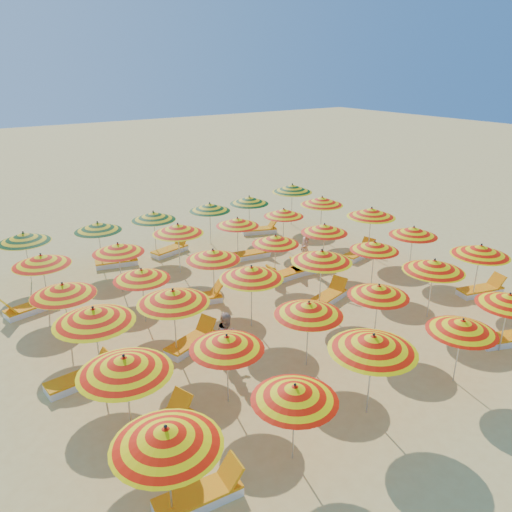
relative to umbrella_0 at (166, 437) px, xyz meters
name	(u,v)px	position (x,y,z in m)	size (l,w,h in m)	color
ground	(264,302)	(6.56, 6.36, -1.87)	(120.00, 120.00, 0.00)	#E0BD63
umbrella_0	(166,437)	(0.00, 0.00, 0.00)	(2.61, 2.61, 2.13)	silver
umbrella_1	(295,393)	(2.77, -0.09, -0.19)	(2.06, 2.06, 1.92)	silver
umbrella_2	(373,343)	(5.19, 0.09, 0.06)	(2.61, 2.61, 2.19)	silver
umbrella_3	(462,326)	(8.03, -0.31, -0.21)	(2.23, 2.23, 1.89)	silver
umbrella_4	(509,300)	(10.45, -0.14, -0.20)	(2.21, 2.21, 1.90)	silver
umbrella_6	(124,365)	(0.17, 2.46, 0.05)	(2.40, 2.40, 2.18)	silver
umbrella_7	(227,342)	(2.63, 2.34, -0.18)	(2.25, 2.25, 1.93)	silver
umbrella_8	(309,309)	(5.29, 2.49, -0.12)	(2.19, 2.19, 2.00)	silver
umbrella_9	(379,291)	(7.82, 2.33, -0.19)	(2.22, 2.22, 1.92)	silver
umbrella_10	(434,266)	(10.44, 2.42, -0.03)	(2.07, 2.07, 2.10)	silver
umbrella_11	(481,250)	(12.92, 2.37, -0.02)	(2.43, 2.43, 2.11)	silver
umbrella_12	(94,315)	(0.32, 5.01, 0.07)	(2.11, 2.11, 2.21)	silver
umbrella_13	(173,297)	(2.49, 4.96, 0.02)	(2.11, 2.11, 2.15)	silver
umbrella_14	(251,273)	(5.25, 5.19, 0.00)	(2.09, 2.09, 2.13)	silver
umbrella_15	(322,256)	(7.90, 4.95, 0.04)	(2.59, 2.59, 2.17)	silver
umbrella_16	(375,246)	(10.61, 5.10, -0.21)	(2.10, 2.10, 1.89)	silver
umbrella_17	(413,231)	(12.93, 5.26, -0.12)	(2.41, 2.41, 1.99)	silver
umbrella_18	(63,290)	(0.16, 7.44, -0.11)	(2.28, 2.28, 2.01)	silver
umbrella_19	(141,274)	(2.55, 7.40, -0.19)	(2.14, 2.14, 1.91)	silver
umbrella_20	(213,255)	(5.15, 7.42, -0.11)	(2.17, 2.17, 2.01)	silver
umbrella_21	(275,240)	(8.01, 7.69, -0.20)	(2.35, 2.35, 1.91)	silver
umbrella_22	(324,228)	(10.31, 7.51, -0.13)	(2.16, 2.16, 1.98)	silver
umbrella_23	(371,212)	(13.05, 7.61, 0.06)	(2.28, 2.28, 2.20)	silver
umbrella_24	(41,260)	(0.17, 10.20, -0.09)	(2.06, 2.06, 2.03)	silver
umbrella_25	(118,248)	(2.73, 10.03, -0.15)	(2.02, 2.02, 1.96)	silver
umbrella_26	(178,229)	(5.30, 10.43, -0.01)	(2.55, 2.55, 2.12)	silver
umbrella_27	(237,222)	(8.02, 10.39, -0.19)	(2.07, 2.07, 1.91)	silver
umbrella_28	(284,213)	(10.50, 10.44, -0.20)	(2.16, 2.16, 1.90)	silver
umbrella_29	(322,201)	(12.74, 10.43, 0.00)	(2.33, 2.33, 2.13)	silver
umbrella_30	(24,237)	(0.15, 12.91, -0.07)	(2.13, 2.13, 2.06)	silver
umbrella_31	(98,227)	(2.90, 12.80, -0.11)	(2.46, 2.46, 2.00)	silver
umbrella_32	(153,216)	(5.34, 12.89, -0.10)	(2.44, 2.44, 2.02)	silver
umbrella_33	(210,207)	(8.03, 12.78, -0.11)	(1.96, 1.96, 2.01)	silver
umbrella_34	(249,200)	(10.23, 12.84, -0.12)	(2.47, 2.47, 2.00)	silver
umbrella_35	(292,188)	(13.01, 13.04, 0.05)	(2.20, 2.20, 2.19)	silver
lounger_0	(200,496)	(0.60, 0.02, -1.72)	(1.78, 0.73, 0.69)	white
lounger_1	(507,339)	(11.04, -0.02, -1.72)	(1.83, 1.15, 0.69)	white
lounger_2	(160,427)	(0.77, 2.26, -1.72)	(1.83, 1.08, 0.69)	white
lounger_3	(481,290)	(13.51, 2.44, -1.72)	(1.82, 1.00, 0.69)	white
lounger_4	(81,379)	(-0.19, 5.15, -1.72)	(1.78, 0.74, 0.69)	white
lounger_5	(192,342)	(3.09, 5.17, -1.72)	(1.83, 1.13, 0.69)	white
lounger_6	(328,297)	(8.50, 5.16, -1.72)	(1.82, 1.03, 0.69)	white
lounger_7	(199,299)	(4.65, 7.65, -1.72)	(1.83, 1.07, 0.69)	white
lounger_8	(286,274)	(8.51, 7.61, -1.72)	(1.76, 0.67, 0.69)	white
lounger_9	(310,268)	(9.71, 7.58, -1.72)	(1.80, 0.86, 0.69)	white
lounger_10	(359,253)	(12.55, 7.65, -1.72)	(1.81, 0.92, 0.69)	white
lounger_11	(30,308)	(-0.43, 10.21, -1.72)	(1.82, 0.94, 0.69)	white
lounger_12	(251,254)	(8.62, 10.25, -1.72)	(1.80, 0.85, 0.69)	white
lounger_13	(118,262)	(3.49, 12.62, -1.72)	(1.82, 0.98, 0.69)	white
lounger_14	(171,250)	(5.93, 12.68, -1.72)	(1.82, 1.02, 0.69)	white
lounger_15	(260,230)	(10.83, 12.78, -1.72)	(1.83, 1.13, 0.69)	white
beachgoer_b	(227,337)	(3.59, 3.95, -1.13)	(0.73, 0.57, 1.50)	tan
beachgoer_a	(305,249)	(9.86, 8.13, -1.08)	(0.58, 0.38, 1.58)	tan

